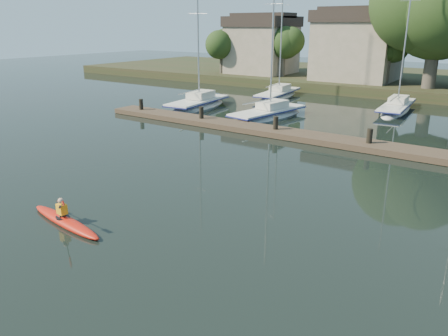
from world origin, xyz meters
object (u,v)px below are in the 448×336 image
Objects in this scene: kayak at (65,220)px; sailboat_1 at (268,120)px; dock at (319,138)px; sailboat_6 at (396,113)px; sailboat_0 at (198,110)px; sailboat_5 at (278,99)px.

sailboat_1 is (-3.26, 20.57, -0.35)m from kayak.
sailboat_6 is (1.22, 13.12, -0.37)m from dock.
sailboat_1 is at bearing 143.10° from dock.
sailboat_0 is 7.03m from sailboat_1.
sailboat_1 is (-6.11, 4.58, -0.40)m from dock.
sailboat_1 is at bearing -72.21° from sailboat_5.
sailboat_0 is at bearing 122.96° from kayak.
sailboat_1 is at bearing -134.72° from sailboat_6.
sailboat_6 is (4.06, 29.10, -0.33)m from kayak.
kayak is 29.38m from sailboat_6.
dock is 7.65m from sailboat_1.
sailboat_1 is 9.96m from sailboat_5.
sailboat_5 is at bearing 110.46° from kayak.
sailboat_0 is 16.56m from sailboat_6.
sailboat_6 is at bearing 84.69° from dock.
sailboat_0 is at bearing -114.82° from sailboat_5.
sailboat_0 is (-13.13, 4.86, -0.42)m from dock.
sailboat_5 is (-7.28, 29.68, -0.34)m from kayak.
sailboat_5 reaches higher than kayak.
sailboat_0 is 9.33m from sailboat_5.
dock is (2.84, 15.98, 0.04)m from kayak.
dock is at bearing -26.11° from sailboat_0.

